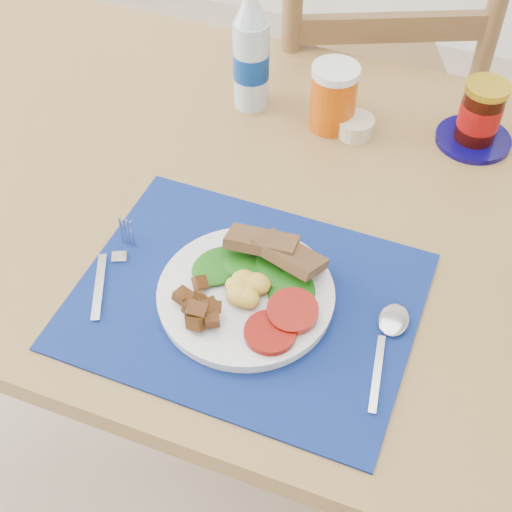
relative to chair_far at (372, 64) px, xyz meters
The scene contains 11 objects.
ground 1.04m from the chair_far, 97.09° to the right, with size 4.00×4.00×0.00m, color gray.
table 0.63m from the chair_far, 99.33° to the right, with size 1.40×0.90×0.75m.
chair_far is the anchor object (origin of this frame).
placemat 0.85m from the chair_far, 88.64° to the right, with size 0.48×0.37×0.00m, color black.
breakfast_plate 0.86m from the chair_far, 88.98° to the right, with size 0.25×0.25×0.06m.
fork 0.89m from the chair_far, 102.21° to the right, with size 0.06×0.17×0.00m.
spoon 0.87m from the chair_far, 74.88° to the right, with size 0.04×0.18×0.01m.
water_bottle 0.48m from the chair_far, 109.36° to the right, with size 0.07×0.07×0.22m.
juice_glass 0.45m from the chair_far, 87.84° to the right, with size 0.08×0.08×0.11m, color #BC4505.
ramekin 0.45m from the chair_far, 81.59° to the right, with size 0.07×0.07×0.03m, color beige.
jam_on_saucer 0.49m from the chair_far, 54.46° to the right, with size 0.13×0.13×0.12m.
Camera 1 is at (0.36, -0.59, 1.55)m, focal length 50.00 mm.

